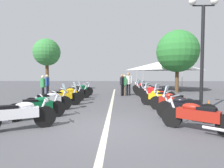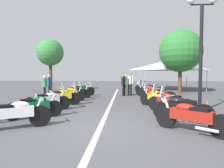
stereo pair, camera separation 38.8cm
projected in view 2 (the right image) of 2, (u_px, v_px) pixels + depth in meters
ground_plane at (100, 129)px, 5.51m from camera, size 80.00×80.00×0.00m
lane_centre_stripe at (111, 104)px, 10.29m from camera, size 20.23×0.16×0.01m
motorcycle_left_row_0 at (14, 114)px, 5.48m from camera, size 1.16×1.93×1.01m
motorcycle_left_row_1 at (35, 106)px, 6.83m from camera, size 1.20×1.80×0.99m
motorcycle_left_row_2 at (48, 100)px, 8.28m from camera, size 1.10×1.88×1.21m
motorcycle_left_row_3 at (61, 96)px, 9.65m from camera, size 1.08×2.02×1.22m
motorcycle_left_row_4 at (68, 94)px, 11.20m from camera, size 0.98×2.00×1.19m
motorcycle_left_row_5 at (76, 92)px, 12.49m from camera, size 1.05×2.00×0.99m
motorcycle_left_row_6 at (82, 90)px, 14.04m from camera, size 1.14×1.90×1.01m
motorcycle_right_row_0 at (191, 117)px, 5.15m from camera, size 1.46×1.74×0.99m
motorcycle_right_row_1 at (181, 108)px, 6.43m from camera, size 1.10×1.88×1.22m
motorcycle_right_row_2 at (169, 101)px, 8.03m from camera, size 1.35×1.74×1.20m
motorcycle_right_row_3 at (158, 97)px, 9.37m from camera, size 1.27×1.74×1.20m
motorcycle_right_row_4 at (157, 94)px, 10.92m from camera, size 1.15×1.92×1.01m
motorcycle_right_row_5 at (153, 92)px, 12.25m from camera, size 1.34×1.78×1.22m
motorcycle_right_row_6 at (148, 90)px, 13.64m from camera, size 1.24×1.81×1.20m
motorcycle_right_row_7 at (147, 89)px, 15.19m from camera, size 1.18×1.91×1.21m
motorcycle_right_row_8 at (145, 87)px, 16.50m from camera, size 1.51×1.76×1.01m
street_lamp_twin_globe at (201, 34)px, 7.67m from camera, size 0.32×1.22×4.84m
traffic_cone_0 at (207, 108)px, 7.30m from camera, size 0.36×0.36×0.61m
traffic_cone_1 at (52, 97)px, 11.14m from camera, size 0.36×0.36×0.61m
bystander_0 at (123, 83)px, 14.05m from camera, size 0.52×0.32×1.63m
bystander_1 at (130, 82)px, 14.21m from camera, size 0.32×0.53×1.77m
bystander_2 at (45, 85)px, 12.44m from camera, size 0.47×0.32×1.56m
bystander_3 at (49, 84)px, 13.50m from camera, size 0.52×0.32×1.61m
bystander_4 at (125, 83)px, 14.15m from camera, size 0.41×0.39×1.60m
roadside_tree_0 at (50, 53)px, 18.32m from camera, size 2.63×2.63×5.12m
roadside_tree_1 at (180, 51)px, 16.39m from camera, size 3.74×3.74×5.58m
event_tent at (169, 65)px, 20.17m from camera, size 6.28×6.28×3.20m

